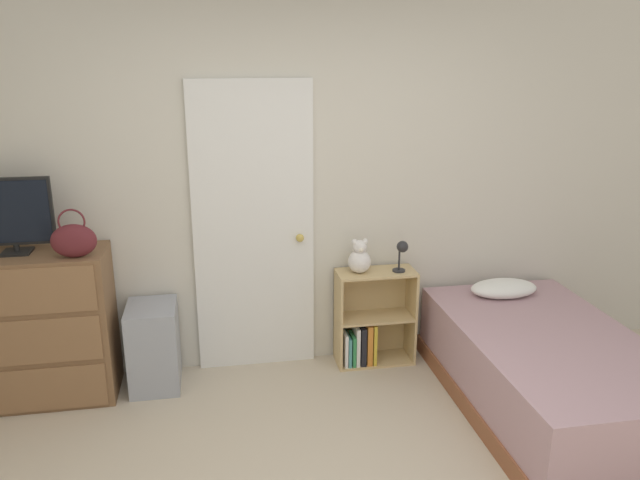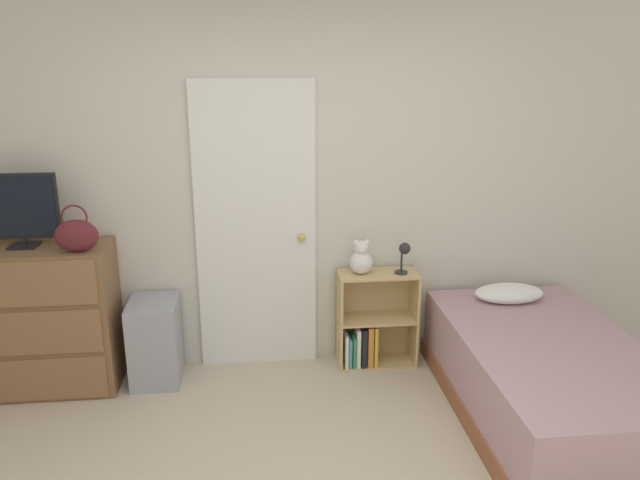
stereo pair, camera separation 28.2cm
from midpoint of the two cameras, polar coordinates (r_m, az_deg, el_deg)
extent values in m
cube|color=beige|center=(4.32, -0.62, 4.69)|extent=(10.00, 0.06, 2.55)
cube|color=white|center=(4.31, -4.02, 1.03)|extent=(0.83, 0.04, 2.02)
sphere|color=gold|center=(4.31, 0.18, 0.20)|extent=(0.06, 0.06, 0.06)
cube|color=brown|center=(4.48, -22.78, -6.70)|extent=(1.00, 0.43, 0.99)
cube|color=#89613E|center=(4.42, -23.09, -11.74)|extent=(0.92, 0.01, 0.29)
cube|color=#89613E|center=(4.29, -23.60, -7.88)|extent=(0.92, 0.01, 0.29)
cube|color=#89613E|center=(4.17, -24.12, -3.78)|extent=(0.92, 0.01, 0.29)
cube|color=black|center=(4.34, -23.76, -0.48)|extent=(0.17, 0.16, 0.02)
cylinder|color=black|center=(4.34, -23.80, -0.13)|extent=(0.04, 0.04, 0.04)
cube|color=black|center=(4.28, -24.16, 2.82)|extent=(0.49, 0.02, 0.42)
cube|color=black|center=(4.27, -24.22, 2.77)|extent=(0.45, 0.01, 0.38)
ellipsoid|color=#591E23|center=(4.08, -19.55, 0.34)|extent=(0.27, 0.12, 0.21)
torus|color=#591E23|center=(4.05, -19.72, 1.95)|extent=(0.16, 0.01, 0.16)
cube|color=#999EA8|center=(4.42, -13.04, -9.01)|extent=(0.32, 0.40, 0.58)
cube|color=tan|center=(4.48, 3.60, -7.36)|extent=(0.02, 0.25, 0.70)
cube|color=tan|center=(4.60, 10.34, -6.96)|extent=(0.02, 0.25, 0.70)
cube|color=tan|center=(4.68, 6.87, -10.98)|extent=(0.52, 0.25, 0.02)
cube|color=tan|center=(4.53, 7.02, -7.17)|extent=(0.52, 0.25, 0.02)
cube|color=tan|center=(4.40, 7.18, -3.12)|extent=(0.52, 0.25, 0.02)
cube|color=tan|center=(4.64, 6.68, -6.56)|extent=(0.56, 0.01, 0.70)
cube|color=white|center=(4.55, 4.14, -9.90)|extent=(0.02, 0.17, 0.25)
cube|color=teal|center=(4.57, 4.44, -9.97)|extent=(0.02, 0.20, 0.21)
cube|color=#338C4C|center=(4.56, 4.88, -10.01)|extent=(0.02, 0.16, 0.23)
cube|color=white|center=(4.56, 5.22, -9.58)|extent=(0.03, 0.17, 0.29)
cube|color=black|center=(4.58, 5.69, -9.46)|extent=(0.04, 0.20, 0.29)
cube|color=orange|center=(4.57, 6.30, -9.43)|extent=(0.04, 0.17, 0.31)
cube|color=gold|center=(4.57, 6.80, -9.44)|extent=(0.02, 0.15, 0.30)
sphere|color=silver|center=(4.35, 5.63, -2.08)|extent=(0.16, 0.16, 0.16)
sphere|color=silver|center=(4.32, 5.67, -0.74)|extent=(0.10, 0.10, 0.10)
sphere|color=silver|center=(4.28, 5.79, -1.00)|extent=(0.04, 0.04, 0.04)
sphere|color=silver|center=(4.30, 5.20, -0.27)|extent=(0.04, 0.04, 0.04)
sphere|color=silver|center=(4.31, 6.18, -0.24)|extent=(0.04, 0.04, 0.04)
cylinder|color=#262628|center=(4.41, 9.25, -2.96)|extent=(0.09, 0.09, 0.01)
cylinder|color=#262628|center=(4.39, 9.29, -1.97)|extent=(0.01, 0.01, 0.15)
sphere|color=#262628|center=(4.35, 9.60, -0.78)|extent=(0.08, 0.08, 0.08)
cube|color=brown|center=(4.29, 21.73, -14.18)|extent=(1.08, 1.88, 0.12)
cube|color=#B28C93|center=(4.17, 22.11, -11.15)|extent=(1.05, 1.83, 0.39)
ellipsoid|color=white|center=(4.62, 18.59, -4.66)|extent=(0.49, 0.28, 0.12)
camera|label=1|loc=(0.14, -88.05, 0.59)|focal=35.00mm
camera|label=2|loc=(0.14, 91.95, -0.59)|focal=35.00mm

